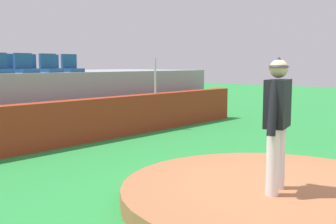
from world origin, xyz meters
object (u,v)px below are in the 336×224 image
stadium_chair_4 (50,67)px  stadium_chair_3 (25,67)px  pitcher (277,115)px  stadium_chair_5 (71,66)px  stadium_chair_10 (30,66)px  stadium_chair_11 (53,66)px  stadium_chair_9 (6,67)px  baseball (274,166)px

stadium_chair_4 → stadium_chair_3: bearing=-0.5°
pitcher → stadium_chair_4: stadium_chair_4 is taller
pitcher → stadium_chair_5: (2.00, 7.19, 0.60)m
stadium_chair_10 → stadium_chair_11: same height
stadium_chair_3 → stadium_chair_9: same height
stadium_chair_9 → stadium_chair_11: (1.45, -0.00, 0.00)m
pitcher → baseball: size_ratio=24.37×
pitcher → stadium_chair_4: bearing=66.6°
stadium_chair_4 → stadium_chair_5: same height
stadium_chair_3 → stadium_chair_10: bearing=-126.8°
pitcher → stadium_chair_10: size_ratio=3.61×
baseball → stadium_chair_11: stadium_chair_11 is taller
baseball → stadium_chair_11: (0.86, 7.50, 1.61)m
pitcher → stadium_chair_11: (2.02, 8.09, 0.60)m
stadium_chair_4 → stadium_chair_5: bearing=-178.3°
baseball → stadium_chair_5: (0.84, 6.60, 1.61)m
stadium_chair_4 → stadium_chair_10: size_ratio=1.00×
stadium_chair_9 → stadium_chair_11: 1.45m
stadium_chair_10 → pitcher: bearing=81.1°
stadium_chair_10 → stadium_chair_9: bearing=0.8°
baseball → stadium_chair_10: bearing=89.2°
baseball → stadium_chair_4: size_ratio=0.15×
stadium_chair_4 → stadium_chair_9: 1.18m
stadium_chair_3 → stadium_chair_10: 1.15m
stadium_chair_3 → stadium_chair_11: same height
pitcher → stadium_chair_11: 8.36m
baseball → stadium_chair_11: bearing=83.5°
baseball → stadium_chair_4: 6.78m
baseball → stadium_chair_9: stadium_chair_9 is taller
pitcher → stadium_chair_9: stadium_chair_9 is taller
stadium_chair_9 → stadium_chair_5: bearing=147.9°
stadium_chair_9 → stadium_chair_10: bearing=-179.2°
stadium_chair_10 → stadium_chair_11: (0.75, -0.01, 0.00)m
pitcher → stadium_chair_10: stadium_chair_10 is taller
pitcher → stadium_chair_9: bearing=72.9°
stadium_chair_4 → baseball: bearing=88.8°
pitcher → stadium_chair_3: bearing=72.2°
stadium_chair_4 → stadium_chair_5: size_ratio=1.00×
stadium_chair_3 → baseball: bearing=95.1°
baseball → stadium_chair_5: bearing=82.8°
stadium_chair_9 → pitcher: bearing=86.0°
baseball → stadium_chair_4: (0.14, 6.58, 1.61)m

